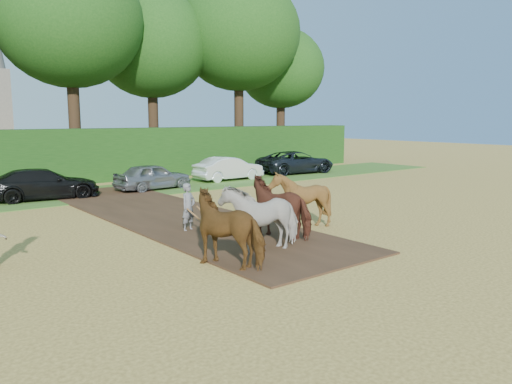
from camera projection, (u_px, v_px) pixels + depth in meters
The scene contains 6 objects.
ground at pixel (255, 267), 12.17m from camera, with size 120.00×120.00×0.00m, color gold.
earth_strip at pixel (170, 215), 18.51m from camera, with size 4.50×17.00×0.05m, color #472D1C.
grass_verge at pixel (68, 196), 23.03m from camera, with size 50.00×5.00×0.03m, color #38601E.
hedgerow at pixel (38, 158), 26.30m from camera, with size 46.00×1.60×3.00m, color #14380F.
plough_team at pixel (269, 211), 14.38m from camera, with size 6.18×5.31×1.86m.
parked_cars at pixel (103, 178), 24.11m from camera, with size 36.34×3.44×1.46m.
Camera 1 is at (-7.28, -9.24, 3.60)m, focal length 35.00 mm.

